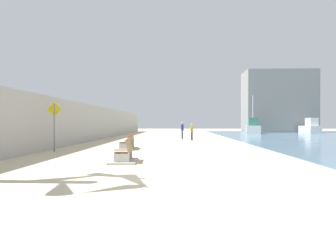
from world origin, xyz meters
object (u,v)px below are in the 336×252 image
person_walking (182,129)px  bench_near (124,156)px  person_standing (192,131)px  boat_nearest (310,128)px  boat_far_right (253,128)px  bench_far (127,146)px  pedestrian_sign (54,121)px

person_walking → bench_near: bearing=-98.5°
bench_near → person_standing: bearing=77.4°
person_standing → boat_nearest: 28.17m
bench_near → boat_far_right: bearing=68.2°
bench_near → person_walking: person_walking is taller
person_standing → bench_near: bearing=-102.6°
bench_far → boat_nearest: 38.54m
boat_far_right → pedestrian_sign: bearing=-121.6°
person_walking → boat_nearest: (20.36, 18.14, -0.12)m
person_standing → boat_nearest: boat_nearest is taller
bench_near → person_walking: size_ratio=1.24×
person_walking → person_standing: size_ratio=1.11×
boat_nearest → boat_far_right: (-9.50, -2.34, -0.01)m
bench_near → boat_nearest: 43.03m
boat_nearest → pedestrian_sign: size_ratio=1.93×
bench_far → pedestrian_sign: size_ratio=0.76×
boat_nearest → bench_far: bearing=-128.4°
boat_nearest → bench_near: bearing=-122.4°
bench_near → bench_far: size_ratio=1.01×
boat_nearest → person_standing: bearing=-133.8°
person_standing → bench_far: bearing=-114.1°
bench_far → person_standing: (4.43, 9.88, 0.67)m
bench_near → pedestrian_sign: pedestrian_sign is taller
bench_near → person_standing: size_ratio=1.37×
bench_far → bench_near: bearing=-82.0°
bench_far → boat_nearest: boat_nearest is taller
boat_far_right → bench_near: bearing=-111.8°
bench_far → boat_far_right: boat_far_right is taller
person_walking → boat_far_right: size_ratio=0.23×
person_standing → boat_far_right: size_ratio=0.20×
bench_far → boat_far_right: bearing=62.6°
boat_far_right → boat_nearest: bearing=13.8°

